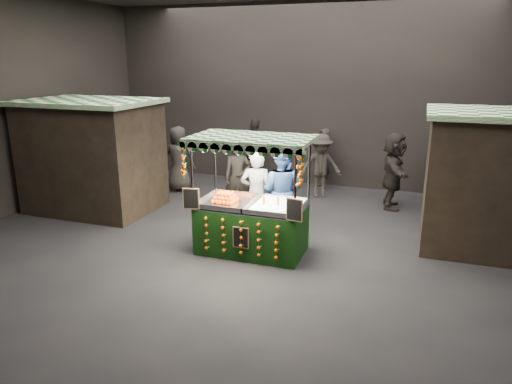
% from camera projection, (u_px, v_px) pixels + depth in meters
% --- Properties ---
extents(ground, '(12.00, 12.00, 0.00)m').
position_uv_depth(ground, '(255.00, 246.00, 9.05)').
color(ground, black).
rests_on(ground, ground).
extents(market_hall, '(12.10, 10.10, 5.05)m').
position_uv_depth(market_hall, '(255.00, 66.00, 8.11)').
color(market_hall, black).
rests_on(market_hall, ground).
extents(neighbour_stall_left, '(3.00, 2.20, 2.60)m').
position_uv_depth(neighbour_stall_left, '(93.00, 155.00, 10.99)').
color(neighbour_stall_left, black).
rests_on(neighbour_stall_left, ground).
extents(neighbour_stall_right, '(3.00, 2.20, 2.60)m').
position_uv_depth(neighbour_stall_right, '(506.00, 182.00, 8.65)').
color(neighbour_stall_right, black).
rests_on(neighbour_stall_right, ground).
extents(juice_stall, '(2.25, 1.32, 2.18)m').
position_uv_depth(juice_stall, '(252.00, 218.00, 8.61)').
color(juice_stall, black).
rests_on(juice_stall, ground).
extents(vendor_grey, '(0.72, 0.57, 1.75)m').
position_uv_depth(vendor_grey, '(256.00, 194.00, 9.44)').
color(vendor_grey, slate).
rests_on(vendor_grey, ground).
extents(vendor_blue, '(0.94, 0.75, 1.86)m').
position_uv_depth(vendor_blue, '(281.00, 191.00, 9.41)').
color(vendor_blue, navy).
rests_on(vendor_blue, ground).
extents(shopper_0, '(0.74, 0.64, 1.70)m').
position_uv_depth(shopper_0, '(238.00, 177.00, 10.80)').
color(shopper_0, black).
rests_on(shopper_0, ground).
extents(shopper_1, '(0.99, 0.96, 1.61)m').
position_uv_depth(shopper_1, '(446.00, 198.00, 9.37)').
color(shopper_1, black).
rests_on(shopper_1, ground).
extents(shopper_2, '(1.12, 0.48, 1.91)m').
position_uv_depth(shopper_2, '(255.00, 153.00, 13.11)').
color(shopper_2, black).
rests_on(shopper_2, ground).
extents(shopper_3, '(1.23, 0.99, 1.66)m').
position_uv_depth(shopper_3, '(321.00, 166.00, 12.07)').
color(shopper_3, '#2B2723').
rests_on(shopper_3, ground).
extents(shopper_4, '(0.96, 0.73, 1.76)m').
position_uv_depth(shopper_4, '(179.00, 159.00, 12.64)').
color(shopper_4, '#2C2823').
rests_on(shopper_4, ground).
extents(shopper_5, '(0.73, 1.75, 1.83)m').
position_uv_depth(shopper_5, '(393.00, 171.00, 11.15)').
color(shopper_5, black).
rests_on(shopper_5, ground).
extents(shopper_6, '(0.58, 0.71, 1.66)m').
position_uv_depth(shopper_6, '(323.00, 159.00, 12.88)').
color(shopper_6, black).
rests_on(shopper_6, ground).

